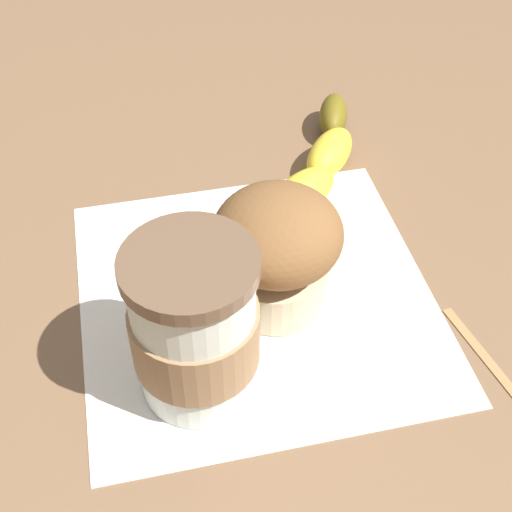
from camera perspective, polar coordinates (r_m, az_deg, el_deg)
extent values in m
plane|color=brown|center=(0.54, 0.00, -3.24)|extent=(3.00, 3.00, 0.00)
cube|color=white|center=(0.54, 0.00, -3.19)|extent=(0.28, 0.28, 0.00)
cylinder|color=silver|center=(0.45, -4.91, -5.96)|extent=(0.08, 0.08, 0.11)
cylinder|color=brown|center=(0.41, -5.41, -0.77)|extent=(0.08, 0.08, 0.01)
cylinder|color=#997551|center=(0.46, -4.89, -6.21)|extent=(0.08, 0.08, 0.04)
cylinder|color=beige|center=(0.53, 1.62, -2.06)|extent=(0.08, 0.08, 0.04)
ellipsoid|color=brown|center=(0.49, 1.73, 1.78)|extent=(0.09, 0.09, 0.06)
ellipsoid|color=yellow|center=(0.57, -0.26, 2.44)|extent=(0.04, 0.06, 0.03)
ellipsoid|color=yellow|center=(0.61, 3.79, 5.15)|extent=(0.06, 0.08, 0.03)
ellipsoid|color=yellow|center=(0.65, 5.91, 8.17)|extent=(0.07, 0.07, 0.03)
ellipsoid|color=brown|center=(0.70, 6.19, 11.08)|extent=(0.07, 0.05, 0.03)
cube|color=#9E7547|center=(0.53, 18.29, -8.20)|extent=(0.11, 0.02, 0.00)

